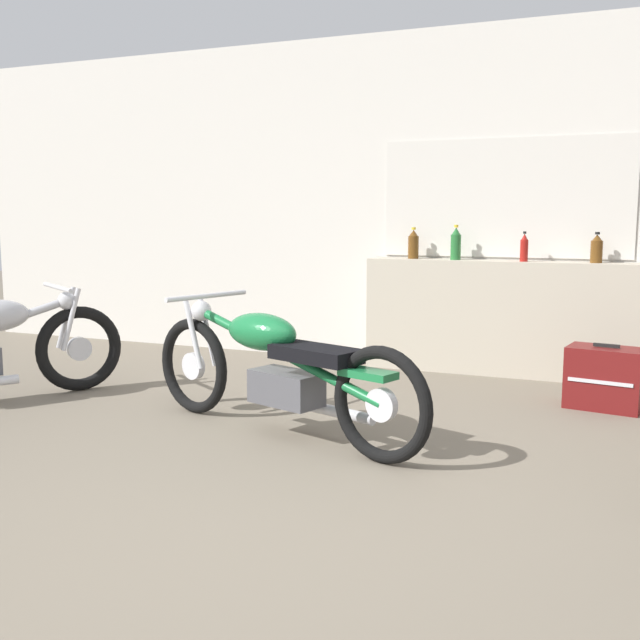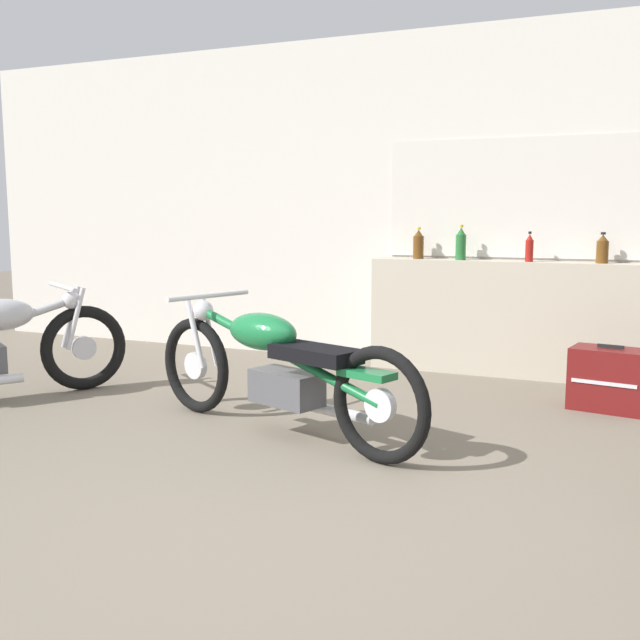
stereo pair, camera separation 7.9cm
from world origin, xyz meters
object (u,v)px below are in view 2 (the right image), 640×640
bottle_center (529,248)px  motorcycle_green (278,367)px  bottle_left_center (461,244)px  bottle_right_center (602,249)px  hard_case_darkred (609,379)px  bottle_leftmost (418,245)px

bottle_center → motorcycle_green: (-1.10, -2.18, -0.62)m
bottle_center → motorcycle_green: bearing=-116.7°
bottle_left_center → bottle_center: (0.54, -0.02, -0.02)m
bottle_center → bottle_right_center: 0.53m
motorcycle_green → hard_case_darkred: bearing=38.3°
bottle_left_center → bottle_right_center: (1.08, 0.01, -0.02)m
hard_case_darkred → bottle_left_center: bearing=145.7°
bottle_right_center → bottle_left_center: bearing=-179.2°
bottle_left_center → hard_case_darkred: (1.20, -0.82, -0.84)m
hard_case_darkred → motorcycle_green: bearing=-141.7°
bottle_center → bottle_right_center: (0.53, 0.04, -0.00)m
bottle_right_center → hard_case_darkred: (0.12, -0.83, -0.82)m
bottle_leftmost → bottle_center: bearing=-2.8°
bottle_leftmost → bottle_center: (0.90, -0.04, -0.01)m
bottle_center → bottle_right_center: size_ratio=1.00×
bottle_left_center → bottle_center: bottle_left_center is taller
bottle_left_center → hard_case_darkred: bearing=-34.3°
motorcycle_green → hard_case_darkred: 2.24m
bottle_center → motorcycle_green: size_ratio=0.11×
hard_case_darkred → bottle_center: bearing=129.5°
bottle_left_center → bottle_leftmost: bearing=177.0°
bottle_left_center → motorcycle_green: bottle_left_center is taller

